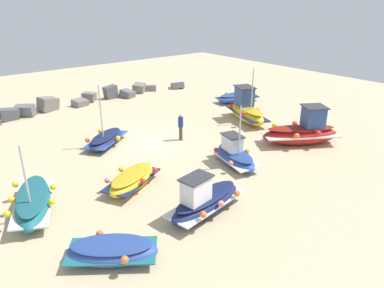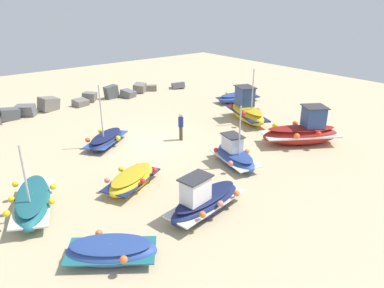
{
  "view_description": "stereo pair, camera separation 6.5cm",
  "coord_description": "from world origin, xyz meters",
  "px_view_note": "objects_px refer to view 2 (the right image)",
  "views": [
    {
      "loc": [
        -11.17,
        -17.41,
        8.28
      ],
      "look_at": [
        0.19,
        -3.41,
        0.9
      ],
      "focal_mm": 33.92,
      "sensor_mm": 36.0,
      "label": 1
    },
    {
      "loc": [
        -11.12,
        -17.45,
        8.28
      ],
      "look_at": [
        0.19,
        -3.41,
        0.9
      ],
      "focal_mm": 33.92,
      "sensor_mm": 36.0,
      "label": 2
    }
  ],
  "objects_px": {
    "person_walking": "(181,125)",
    "fishing_boat_6": "(132,180)",
    "fishing_boat_2": "(235,155)",
    "fishing_boat_3": "(106,139)",
    "fishing_boat_4": "(247,110)",
    "fishing_boat_0": "(204,201)",
    "fishing_boat_8": "(111,251)",
    "fishing_boat_7": "(238,97)",
    "fishing_boat_1": "(33,201)",
    "fishing_boat_5": "(302,132)"
  },
  "relations": [
    {
      "from": "fishing_boat_4",
      "to": "fishing_boat_5",
      "type": "height_order",
      "value": "fishing_boat_4"
    },
    {
      "from": "fishing_boat_3",
      "to": "fishing_boat_6",
      "type": "xyz_separation_m",
      "value": [
        -1.44,
        -5.5,
        0.02
      ]
    },
    {
      "from": "fishing_boat_3",
      "to": "fishing_boat_4",
      "type": "distance_m",
      "value": 10.08
    },
    {
      "from": "fishing_boat_4",
      "to": "fishing_boat_0",
      "type": "bearing_deg",
      "value": 145.79
    },
    {
      "from": "fishing_boat_1",
      "to": "fishing_boat_5",
      "type": "relative_size",
      "value": 0.9
    },
    {
      "from": "fishing_boat_0",
      "to": "fishing_boat_3",
      "type": "bearing_deg",
      "value": -100.88
    },
    {
      "from": "fishing_boat_3",
      "to": "fishing_boat_0",
      "type": "bearing_deg",
      "value": -127.85
    },
    {
      "from": "fishing_boat_0",
      "to": "fishing_boat_7",
      "type": "height_order",
      "value": "fishing_boat_0"
    },
    {
      "from": "fishing_boat_0",
      "to": "fishing_boat_7",
      "type": "relative_size",
      "value": 1.02
    },
    {
      "from": "fishing_boat_4",
      "to": "fishing_boat_3",
      "type": "bearing_deg",
      "value": 98.26
    },
    {
      "from": "fishing_boat_5",
      "to": "fishing_boat_8",
      "type": "relative_size",
      "value": 1.47
    },
    {
      "from": "fishing_boat_4",
      "to": "fishing_boat_6",
      "type": "distance_m",
      "value": 11.78
    },
    {
      "from": "fishing_boat_0",
      "to": "fishing_boat_3",
      "type": "relative_size",
      "value": 1.09
    },
    {
      "from": "fishing_boat_2",
      "to": "fishing_boat_5",
      "type": "xyz_separation_m",
      "value": [
        5.2,
        -0.48,
        0.23
      ]
    },
    {
      "from": "fishing_boat_2",
      "to": "fishing_boat_3",
      "type": "height_order",
      "value": "fishing_boat_3"
    },
    {
      "from": "fishing_boat_8",
      "to": "person_walking",
      "type": "height_order",
      "value": "person_walking"
    },
    {
      "from": "fishing_boat_2",
      "to": "fishing_boat_8",
      "type": "bearing_deg",
      "value": 120.96
    },
    {
      "from": "fishing_boat_5",
      "to": "person_walking",
      "type": "distance_m",
      "value": 7.3
    },
    {
      "from": "fishing_boat_5",
      "to": "fishing_boat_6",
      "type": "distance_m",
      "value": 10.81
    },
    {
      "from": "fishing_boat_2",
      "to": "fishing_boat_4",
      "type": "xyz_separation_m",
      "value": [
        5.82,
        4.59,
        0.27
      ]
    },
    {
      "from": "fishing_boat_4",
      "to": "fishing_boat_2",
      "type": "bearing_deg",
      "value": 148.79
    },
    {
      "from": "fishing_boat_8",
      "to": "fishing_boat_1",
      "type": "bearing_deg",
      "value": 140.1
    },
    {
      "from": "person_walking",
      "to": "fishing_boat_6",
      "type": "bearing_deg",
      "value": -139.36
    },
    {
      "from": "fishing_boat_0",
      "to": "fishing_boat_4",
      "type": "xyz_separation_m",
      "value": [
        10.09,
        7.13,
        0.21
      ]
    },
    {
      "from": "fishing_boat_2",
      "to": "fishing_boat_7",
      "type": "bearing_deg",
      "value": -33.33
    },
    {
      "from": "fishing_boat_2",
      "to": "person_walking",
      "type": "bearing_deg",
      "value": 13.8
    },
    {
      "from": "fishing_boat_4",
      "to": "fishing_boat_8",
      "type": "xyz_separation_m",
      "value": [
        -14.38,
        -7.33,
        -0.42
      ]
    },
    {
      "from": "fishing_boat_8",
      "to": "person_walking",
      "type": "xyz_separation_m",
      "value": [
        8.51,
        7.33,
        0.6
      ]
    },
    {
      "from": "fishing_boat_7",
      "to": "person_walking",
      "type": "distance_m",
      "value": 9.9
    },
    {
      "from": "person_walking",
      "to": "fishing_boat_4",
      "type": "bearing_deg",
      "value": 8.82
    },
    {
      "from": "fishing_boat_2",
      "to": "fishing_boat_1",
      "type": "bearing_deg",
      "value": 91.76
    },
    {
      "from": "fishing_boat_1",
      "to": "fishing_boat_2",
      "type": "relative_size",
      "value": 1.26
    },
    {
      "from": "person_walking",
      "to": "fishing_boat_0",
      "type": "bearing_deg",
      "value": -111.79
    },
    {
      "from": "fishing_boat_2",
      "to": "fishing_boat_5",
      "type": "bearing_deg",
      "value": -82.12
    },
    {
      "from": "fishing_boat_3",
      "to": "fishing_boat_5",
      "type": "xyz_separation_m",
      "value": [
        9.22,
        -7.21,
        0.38
      ]
    },
    {
      "from": "fishing_boat_2",
      "to": "person_walking",
      "type": "xyz_separation_m",
      "value": [
        -0.05,
        4.59,
        0.46
      ]
    },
    {
      "from": "fishing_boat_2",
      "to": "person_walking",
      "type": "height_order",
      "value": "fishing_boat_2"
    },
    {
      "from": "fishing_boat_7",
      "to": "person_walking",
      "type": "xyz_separation_m",
      "value": [
        -9.05,
        -3.95,
        0.6
      ]
    },
    {
      "from": "fishing_boat_1",
      "to": "fishing_boat_3",
      "type": "height_order",
      "value": "fishing_boat_3"
    },
    {
      "from": "fishing_boat_5",
      "to": "person_walking",
      "type": "bearing_deg",
      "value": 167.81
    },
    {
      "from": "fishing_boat_8",
      "to": "fishing_boat_2",
      "type": "bearing_deg",
      "value": 54.68
    },
    {
      "from": "fishing_boat_8",
      "to": "person_walking",
      "type": "bearing_deg",
      "value": 77.65
    },
    {
      "from": "fishing_boat_2",
      "to": "fishing_boat_7",
      "type": "relative_size",
      "value": 0.87
    },
    {
      "from": "fishing_boat_3",
      "to": "fishing_boat_4",
      "type": "xyz_separation_m",
      "value": [
        9.84,
        -2.14,
        0.42
      ]
    },
    {
      "from": "fishing_boat_1",
      "to": "fishing_boat_2",
      "type": "distance_m",
      "value": 9.86
    },
    {
      "from": "fishing_boat_1",
      "to": "fishing_boat_6",
      "type": "relative_size",
      "value": 1.26
    },
    {
      "from": "fishing_boat_5",
      "to": "fishing_boat_7",
      "type": "xyz_separation_m",
      "value": [
        3.8,
        9.02,
        -0.37
      ]
    },
    {
      "from": "fishing_boat_1",
      "to": "fishing_boat_8",
      "type": "distance_m",
      "value": 4.83
    },
    {
      "from": "fishing_boat_0",
      "to": "fishing_boat_1",
      "type": "height_order",
      "value": "fishing_boat_1"
    },
    {
      "from": "fishing_boat_0",
      "to": "fishing_boat_2",
      "type": "distance_m",
      "value": 4.97
    }
  ]
}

